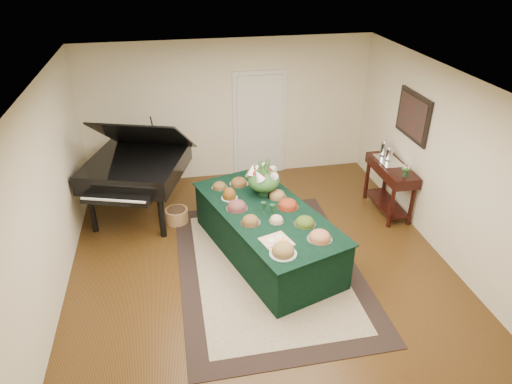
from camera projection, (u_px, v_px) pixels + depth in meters
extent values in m
plane|color=black|center=(260.00, 263.00, 6.82)|extent=(6.00, 6.00, 0.00)
cube|color=black|center=(268.00, 267.00, 6.72)|extent=(2.58, 3.62, 0.01)
cube|color=beige|center=(268.00, 267.00, 6.72)|extent=(2.07, 3.10, 0.01)
cube|color=silver|center=(260.00, 124.00, 8.96)|extent=(1.05, 0.04, 2.10)
cube|color=silver|center=(260.00, 127.00, 8.97)|extent=(0.90, 0.06, 2.00)
cube|color=black|center=(266.00, 233.00, 6.85)|extent=(1.93, 2.83, 0.75)
cube|color=black|center=(267.00, 211.00, 6.67)|extent=(2.01, 2.91, 0.02)
cylinder|color=silver|center=(219.00, 188.00, 7.26)|extent=(0.26, 0.26, 0.01)
ellipsoid|color=brown|center=(219.00, 185.00, 7.24)|extent=(0.21, 0.21, 0.07)
cylinder|color=silver|center=(305.00, 224.00, 6.34)|extent=(0.32, 0.32, 0.01)
ellipsoid|color=#3F5C17|center=(305.00, 221.00, 6.32)|extent=(0.26, 0.26, 0.08)
cylinder|color=silver|center=(320.00, 239.00, 6.03)|extent=(0.34, 0.34, 0.01)
ellipsoid|color=#C77947|center=(320.00, 236.00, 6.00)|extent=(0.28, 0.28, 0.09)
cylinder|color=silver|center=(276.00, 221.00, 6.40)|extent=(0.22, 0.22, 0.01)
ellipsoid|color=#DEBF8A|center=(277.00, 219.00, 6.38)|extent=(0.18, 0.18, 0.07)
cylinder|color=silver|center=(288.00, 207.00, 6.74)|extent=(0.34, 0.34, 0.01)
ellipsoid|color=maroon|center=(288.00, 204.00, 6.71)|extent=(0.28, 0.28, 0.09)
cylinder|color=silver|center=(237.00, 208.00, 6.70)|extent=(0.33, 0.33, 0.01)
ellipsoid|color=brown|center=(237.00, 205.00, 6.68)|extent=(0.27, 0.27, 0.09)
cylinder|color=#A9B3A9|center=(283.00, 254.00, 5.75)|extent=(0.35, 0.35, 0.01)
ellipsoid|color=olive|center=(283.00, 250.00, 5.72)|extent=(0.29, 0.29, 0.11)
cylinder|color=#A9B3A9|center=(229.00, 198.00, 6.97)|extent=(0.25, 0.25, 0.01)
ellipsoid|color=brown|center=(229.00, 194.00, 6.94)|extent=(0.21, 0.21, 0.13)
cylinder|color=silver|center=(250.00, 223.00, 6.36)|extent=(0.28, 0.28, 0.01)
ellipsoid|color=brown|center=(250.00, 220.00, 6.34)|extent=(0.23, 0.23, 0.08)
cylinder|color=silver|center=(260.00, 187.00, 7.29)|extent=(0.31, 0.31, 0.01)
ellipsoid|color=#C76374|center=(260.00, 184.00, 7.26)|extent=(0.25, 0.25, 0.10)
cylinder|color=silver|center=(253.00, 176.00, 7.61)|extent=(0.26, 0.26, 0.01)
ellipsoid|color=olive|center=(253.00, 173.00, 7.59)|extent=(0.22, 0.22, 0.09)
cylinder|color=silver|center=(239.00, 184.00, 7.37)|extent=(0.31, 0.31, 0.01)
ellipsoid|color=brown|center=(239.00, 182.00, 7.35)|extent=(0.26, 0.26, 0.07)
cylinder|color=silver|center=(277.00, 197.00, 7.00)|extent=(0.30, 0.30, 0.01)
ellipsoid|color=olive|center=(277.00, 194.00, 6.98)|extent=(0.24, 0.24, 0.08)
cube|color=tan|center=(277.00, 242.00, 5.96)|extent=(0.46, 0.46, 0.02)
ellipsoid|color=beige|center=(271.00, 239.00, 5.94)|extent=(0.14, 0.14, 0.08)
ellipsoid|color=beige|center=(279.00, 235.00, 6.02)|extent=(0.12, 0.12, 0.07)
cube|color=orange|center=(283.00, 242.00, 5.91)|extent=(0.11, 0.11, 0.05)
cylinder|color=#15341D|center=(264.00, 189.00, 7.05)|extent=(0.19, 0.19, 0.19)
ellipsoid|color=#285421|center=(264.00, 181.00, 6.98)|extent=(0.49, 0.49, 0.32)
cylinder|color=black|center=(92.00, 212.00, 7.38)|extent=(0.10, 0.10, 0.74)
cylinder|color=black|center=(162.00, 217.00, 7.25)|extent=(0.10, 0.10, 0.74)
cylinder|color=black|center=(153.00, 177.00, 8.47)|extent=(0.10, 0.10, 0.74)
cube|color=black|center=(136.00, 167.00, 7.61)|extent=(1.91, 1.98, 0.32)
cube|color=black|center=(116.00, 200.00, 6.88)|extent=(1.08, 0.54, 0.10)
cube|color=black|center=(144.00, 136.00, 7.48)|extent=(1.72, 1.54, 0.82)
cylinder|color=olive|center=(177.00, 216.00, 7.75)|extent=(0.38, 0.38, 0.24)
cylinder|color=black|center=(391.00, 208.00, 7.50)|extent=(0.07, 0.07, 0.72)
cylinder|color=black|center=(411.00, 206.00, 7.56)|extent=(0.07, 0.07, 0.72)
cylinder|color=black|center=(367.00, 181.00, 8.35)|extent=(0.07, 0.07, 0.72)
cylinder|color=black|center=(385.00, 179.00, 8.41)|extent=(0.07, 0.07, 0.72)
cube|color=black|center=(392.00, 170.00, 7.73)|extent=(0.45, 1.18, 0.18)
cube|color=black|center=(386.00, 203.00, 8.06)|extent=(0.38, 1.04, 0.03)
cube|color=silver|center=(388.00, 160.00, 7.82)|extent=(0.34, 0.58, 0.02)
cylinder|color=#15341D|center=(405.00, 173.00, 7.29)|extent=(0.07, 0.07, 0.11)
ellipsoid|color=pink|center=(406.00, 168.00, 7.24)|extent=(0.17, 0.17, 0.11)
cube|color=black|center=(413.00, 116.00, 7.31)|extent=(0.04, 0.95, 0.75)
cube|color=#4E1421|center=(412.00, 116.00, 7.31)|extent=(0.01, 0.82, 0.62)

